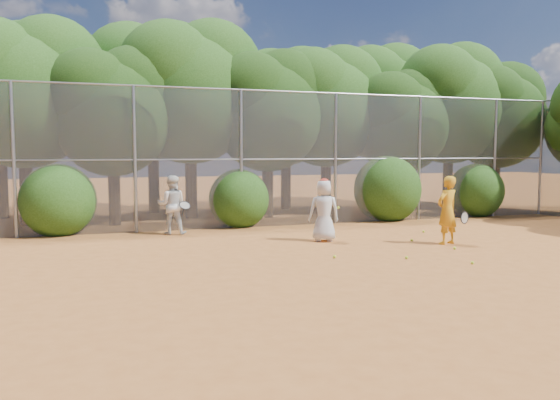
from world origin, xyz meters
name	(u,v)px	position (x,y,z in m)	size (l,w,h in m)	color
ground	(369,265)	(0.00, 0.00, 0.00)	(80.00, 80.00, 0.00)	#9D5623
fence_back	(270,157)	(-0.12, 6.00, 2.05)	(20.05, 0.09, 4.03)	gray
tree_1	(25,86)	(-6.94, 8.54, 4.16)	(4.64, 4.03, 6.35)	black
tree_2	(114,106)	(-4.45, 7.83, 3.58)	(3.99, 3.47, 5.47)	black
tree_3	(191,86)	(-1.94, 8.84, 4.40)	(4.89, 4.26, 6.70)	black
tree_4	(269,106)	(0.55, 8.24, 3.76)	(4.19, 3.64, 5.73)	black
tree_5	(327,101)	(3.06, 9.04, 4.05)	(4.51, 3.92, 6.17)	black
tree_6	(402,117)	(5.55, 8.03, 3.47)	(3.86, 3.36, 5.29)	black
tree_7	(451,98)	(8.06, 8.64, 4.28)	(4.77, 4.14, 6.53)	black
tree_8	(498,111)	(10.05, 8.34, 3.82)	(4.25, 3.70, 5.82)	black
tree_9	(0,87)	(-7.94, 10.84, 4.34)	(4.83, 4.20, 6.62)	black
tree_10	(154,85)	(-2.93, 11.05, 4.63)	(5.15, 4.48, 7.06)	black
tree_11	(287,101)	(2.06, 10.64, 4.16)	(4.64, 4.03, 6.35)	black
tree_12	(383,97)	(6.56, 11.24, 4.51)	(5.02, 4.37, 6.88)	black
bush_0	(58,197)	(-6.00, 6.30, 1.00)	(2.00, 2.00, 2.00)	#1D4411
bush_1	(239,196)	(-1.00, 6.30, 0.90)	(1.80, 1.80, 1.80)	#1D4411
bush_2	(387,186)	(4.00, 6.30, 1.10)	(2.20, 2.20, 2.20)	#1D4411
bush_3	(476,188)	(7.50, 6.30, 0.95)	(1.90, 1.90, 1.90)	#1D4411
player_yellow	(447,210)	(2.92, 1.58, 0.82)	(0.84, 0.53, 1.64)	orange
player_teen	(324,210)	(0.30, 2.93, 0.78)	(0.85, 0.65, 1.56)	silver
player_white	(172,205)	(-3.11, 5.35, 0.79)	(0.92, 0.83, 1.59)	silver
ball_0	(407,258)	(1.00, 0.27, 0.03)	(0.07, 0.07, 0.07)	#B5D326
ball_1	(412,240)	(2.35, 2.19, 0.03)	(0.07, 0.07, 0.07)	#B5D326
ball_2	(472,263)	(1.94, -0.61, 0.03)	(0.07, 0.07, 0.07)	#B5D326
ball_3	(455,248)	(2.63, 0.88, 0.03)	(0.07, 0.07, 0.07)	#B5D326
ball_4	(335,257)	(-0.36, 0.84, 0.03)	(0.07, 0.07, 0.07)	#B5D326
ball_5	(424,231)	(3.47, 3.37, 0.03)	(0.07, 0.07, 0.07)	#B5D326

